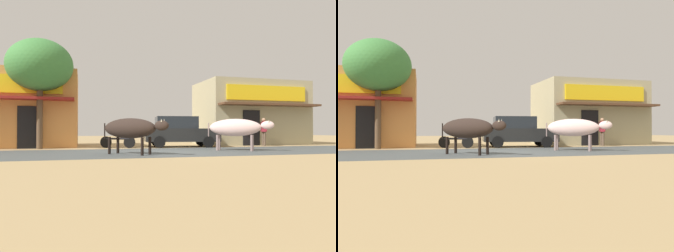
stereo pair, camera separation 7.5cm
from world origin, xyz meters
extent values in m
plane|color=tan|center=(0.00, 0.00, 0.00)|extent=(80.00, 80.00, 0.00)
cube|color=#484D4D|center=(0.00, 0.00, 0.00)|extent=(72.00, 5.35, 0.00)
cube|color=#D58A46|center=(-6.81, 6.12, 2.03)|extent=(7.06, 4.04, 4.07)
cube|color=yellow|center=(-6.81, 4.04, 3.17)|extent=(5.64, 0.10, 0.90)
cube|color=black|center=(-5.54, 4.07, 1.05)|extent=(1.10, 0.06, 2.10)
cube|color=tan|center=(7.74, 6.12, 2.02)|extent=(6.66, 4.04, 4.04)
cube|color=yellow|center=(7.74, 4.04, 3.15)|extent=(5.33, 0.10, 0.90)
cube|color=brown|center=(7.74, 3.65, 2.42)|extent=(6.40, 0.90, 0.12)
cube|color=black|center=(6.70, 4.07, 1.05)|extent=(1.10, 0.06, 2.10)
cylinder|color=brown|center=(-5.02, 3.67, 1.53)|extent=(0.29, 0.29, 3.05)
ellipsoid|color=#3F813D|center=(-5.02, 3.67, 4.07)|extent=(3.13, 3.13, 2.51)
cube|color=black|center=(2.18, 3.64, 0.65)|extent=(4.15, 2.18, 0.70)
cube|color=#1E2328|center=(1.89, 3.68, 1.32)|extent=(2.37, 1.80, 0.64)
cylinder|color=black|center=(3.57, 4.28, 0.30)|extent=(0.62, 0.26, 0.60)
cylinder|color=black|center=(3.35, 2.64, 0.30)|extent=(0.62, 0.26, 0.60)
cylinder|color=black|center=(1.02, 4.63, 0.30)|extent=(0.62, 0.26, 0.60)
cylinder|color=black|center=(0.79, 2.99, 0.30)|extent=(0.62, 0.26, 0.60)
cylinder|color=black|center=(-0.72, 3.21, 0.30)|extent=(0.57, 0.32, 0.59)
cylinder|color=black|center=(-1.85, 3.72, 0.30)|extent=(0.57, 0.32, 0.59)
cylinder|color=black|center=(-1.29, 3.47, 0.48)|extent=(1.18, 0.60, 0.10)
ellipsoid|color=#A51419|center=(-1.24, 3.45, 0.70)|extent=(0.61, 0.45, 0.28)
cylinder|color=black|center=(-0.78, 3.24, 0.75)|extent=(0.06, 0.06, 0.60)
ellipsoid|color=#2D221C|center=(-1.33, -0.93, 0.98)|extent=(2.16, 2.10, 0.76)
ellipsoid|color=#2D221C|center=(-0.33, -1.87, 1.07)|extent=(0.60, 0.59, 0.36)
cone|color=beige|center=(-0.23, -1.83, 1.25)|extent=(0.06, 0.06, 0.12)
cone|color=beige|center=(-0.36, -1.98, 1.25)|extent=(0.06, 0.06, 0.12)
cylinder|color=black|center=(-0.62, -1.24, 0.33)|extent=(0.11, 0.11, 0.66)
cylinder|color=black|center=(-0.98, -1.62, 0.33)|extent=(0.11, 0.11, 0.66)
cylinder|color=black|center=(-1.69, -0.23, 0.33)|extent=(0.11, 0.11, 0.66)
cylinder|color=black|center=(-2.05, -0.61, 0.33)|extent=(0.11, 0.11, 0.66)
cylinder|color=black|center=(-2.19, -0.12, 0.88)|extent=(0.05, 0.05, 0.61)
ellipsoid|color=beige|center=(3.51, 0.02, 1.03)|extent=(2.27, 1.86, 0.77)
ellipsoid|color=beige|center=(4.66, -0.76, 1.12)|extent=(0.62, 0.55, 0.36)
cone|color=beige|center=(4.75, -0.71, 1.30)|extent=(0.06, 0.06, 0.12)
cone|color=beige|center=(4.64, -0.87, 1.30)|extent=(0.06, 0.06, 0.12)
cylinder|color=gray|center=(4.26, -0.19, 0.35)|extent=(0.11, 0.11, 0.70)
cylinder|color=gray|center=(3.98, -0.60, 0.35)|extent=(0.11, 0.11, 0.70)
cylinder|color=gray|center=(3.04, 0.64, 0.35)|extent=(0.11, 0.11, 0.70)
cylinder|color=gray|center=(2.76, 0.23, 0.35)|extent=(0.11, 0.11, 0.70)
cylinder|color=gray|center=(2.53, 0.69, 0.93)|extent=(0.05, 0.05, 0.62)
cylinder|color=brown|center=(7.13, 3.53, 0.41)|extent=(0.14, 0.14, 0.82)
cylinder|color=brown|center=(7.13, 3.35, 0.41)|extent=(0.14, 0.14, 0.82)
cube|color=maroon|center=(7.13, 3.44, 1.11)|extent=(0.39, 0.47, 0.58)
sphere|color=tan|center=(7.13, 3.44, 1.51)|extent=(0.22, 0.22, 0.22)
cylinder|color=maroon|center=(7.13, 3.70, 1.14)|extent=(0.09, 0.09, 0.52)
cylinder|color=maroon|center=(7.13, 3.18, 1.14)|extent=(0.09, 0.09, 0.52)
camera|label=1|loc=(-3.08, -12.72, 0.90)|focal=33.82mm
camera|label=2|loc=(-3.01, -12.74, 0.90)|focal=33.82mm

